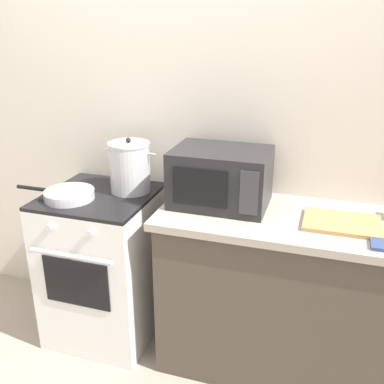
{
  "coord_description": "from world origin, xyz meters",
  "views": [
    {
      "loc": [
        0.86,
        -1.44,
        1.84
      ],
      "look_at": [
        0.21,
        0.6,
        1.0
      ],
      "focal_mm": 41.22,
      "sensor_mm": 36.0,
      "label": 1
    }
  ],
  "objects_px": {
    "stock_pot": "(130,167)",
    "frying_pan": "(68,195)",
    "microwave": "(221,177)",
    "cutting_board": "(342,223)",
    "stove": "(104,265)"
  },
  "relations": [
    {
      "from": "stock_pot",
      "to": "microwave",
      "type": "bearing_deg",
      "value": -3.22
    },
    {
      "from": "stove",
      "to": "cutting_board",
      "type": "xyz_separation_m",
      "value": [
        1.31,
        0.0,
        0.47
      ]
    },
    {
      "from": "microwave",
      "to": "stock_pot",
      "type": "bearing_deg",
      "value": 176.78
    },
    {
      "from": "frying_pan",
      "to": "stove",
      "type": "bearing_deg",
      "value": 41.94
    },
    {
      "from": "stock_pot",
      "to": "stove",
      "type": "bearing_deg",
      "value": -144.31
    },
    {
      "from": "microwave",
      "to": "cutting_board",
      "type": "bearing_deg",
      "value": -7.14
    },
    {
      "from": "stove",
      "to": "frying_pan",
      "type": "distance_m",
      "value": 0.51
    },
    {
      "from": "frying_pan",
      "to": "cutting_board",
      "type": "relative_size",
      "value": 1.31
    },
    {
      "from": "frying_pan",
      "to": "cutting_board",
      "type": "distance_m",
      "value": 1.44
    },
    {
      "from": "stock_pot",
      "to": "cutting_board",
      "type": "height_order",
      "value": "stock_pot"
    },
    {
      "from": "cutting_board",
      "to": "microwave",
      "type": "bearing_deg",
      "value": 172.86
    },
    {
      "from": "stove",
      "to": "cutting_board",
      "type": "bearing_deg",
      "value": 0.05
    },
    {
      "from": "stock_pot",
      "to": "frying_pan",
      "type": "bearing_deg",
      "value": -141.41
    },
    {
      "from": "microwave",
      "to": "cutting_board",
      "type": "height_order",
      "value": "microwave"
    },
    {
      "from": "stove",
      "to": "microwave",
      "type": "height_order",
      "value": "microwave"
    }
  ]
}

